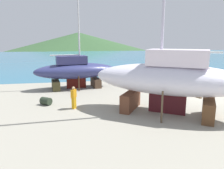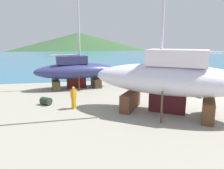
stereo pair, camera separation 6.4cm
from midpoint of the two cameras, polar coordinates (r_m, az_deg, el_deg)
The scene contains 8 objects.
sea_water at distance 65.76m, azimuth -0.87°, elevation 7.31°, with size 161.72×77.19×0.01m, color teal.
headland_hill at distance 155.35m, azimuth -8.85°, elevation 9.64°, with size 162.97×162.97×21.20m, color #32542F.
sailboat_mid_port at distance 14.68m, azimuth 14.78°, elevation 1.59°, with size 10.47×8.61×15.72m.
sailboat_small_center at distance 22.52m, azimuth -9.74°, elevation 3.73°, with size 8.70×3.79×12.83m.
worker at distance 15.87m, azimuth -10.26°, elevation -3.37°, with size 0.43×0.50×1.65m.
barrel_tipped_right at distance 23.15m, azimuth 26.45°, elevation -0.89°, with size 0.59×0.59×0.77m, color brown.
barrel_by_slipway at distance 17.44m, azimuth -17.26°, elevation -4.25°, with size 0.60×0.60×0.78m, color #263123.
timber_plank_near at distance 20.40m, azimuth 21.32°, elevation -2.94°, with size 1.23×0.20×0.12m, color #81684B.
Camera 1 is at (-11.49, -16.36, 4.90)m, focal length 34.35 mm.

